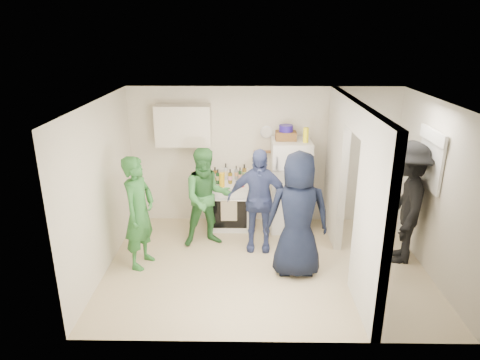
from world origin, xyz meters
name	(u,v)px	position (x,y,z in m)	size (l,w,h in m)	color
floor	(266,265)	(0.00, 0.00, 0.00)	(4.80, 4.80, 0.00)	#C6B08C
wall_back	(263,156)	(0.00, 1.70, 1.25)	(4.80, 4.80, 0.00)	silver
wall_front	(275,246)	(0.00, -1.70, 1.25)	(4.80, 4.80, 0.00)	silver
wall_left	(102,189)	(-2.40, 0.00, 1.25)	(3.40, 3.40, 0.00)	silver
wall_right	(435,190)	(2.40, 0.00, 1.25)	(3.40, 3.40, 0.00)	silver
ceiling	(269,102)	(0.00, 0.00, 2.50)	(4.80, 4.80, 0.00)	white
partition_pier_back	(336,167)	(1.20, 1.10, 1.25)	(0.12, 1.20, 2.50)	silver
partition_pier_front	(372,223)	(1.20, -1.10, 1.25)	(0.12, 1.20, 2.50)	silver
partition_header	(358,117)	(1.20, 0.00, 2.30)	(0.12, 1.00, 0.40)	silver
stove	(230,205)	(-0.60, 1.37, 0.43)	(0.72, 0.60, 0.86)	white
upper_cabinet	(183,125)	(-1.40, 1.52, 1.85)	(0.95, 0.34, 0.70)	silver
fridge	(290,186)	(0.47, 1.34, 0.82)	(0.67, 0.65, 1.63)	white
wicker_basket	(286,136)	(0.37, 1.39, 1.71)	(0.35, 0.25, 0.15)	brown
blue_bowl	(286,128)	(0.37, 1.39, 1.84)	(0.24, 0.24, 0.11)	navy
yellow_cup_stack_top	(306,135)	(0.69, 1.24, 1.76)	(0.09, 0.09, 0.25)	yellow
wall_clock	(266,132)	(0.05, 1.68, 1.70)	(0.22, 0.22, 0.03)	white
spice_shelf	(263,152)	(0.00, 1.65, 1.35)	(0.35, 0.08, 0.03)	olive
nook_window	(432,159)	(2.38, 0.20, 1.65)	(0.03, 0.70, 0.80)	black
nook_window_frame	(431,159)	(2.36, 0.20, 1.65)	(0.04, 0.76, 0.86)	white
nook_valance	(433,136)	(2.34, 0.20, 2.00)	(0.04, 0.82, 0.18)	white
yellow_cup_stack_stove	(222,180)	(-0.72, 1.15, 0.98)	(0.09, 0.09, 0.25)	#E9B213
red_cup	(242,183)	(-0.38, 1.17, 0.92)	(0.09, 0.09, 0.12)	red
person_green_left	(139,212)	(-1.89, 0.02, 0.87)	(0.63, 0.41, 1.73)	#2D7234
person_green_center	(207,198)	(-0.94, 0.71, 0.83)	(0.81, 0.63, 1.66)	#33753D
person_denim	(258,200)	(-0.11, 0.57, 0.85)	(1.00, 0.41, 1.70)	#3A4C7F
person_navy	(298,215)	(0.43, -0.18, 0.93)	(0.91, 0.59, 1.86)	black
person_nook	(405,203)	(2.10, 0.24, 0.95)	(1.23, 0.71, 1.90)	black
bottle_a	(215,174)	(-0.86, 1.49, 0.98)	(0.08, 0.08, 0.25)	brown
bottle_b	(218,176)	(-0.80, 1.31, 0.99)	(0.07, 0.07, 0.26)	#16431F
bottle_c	(226,171)	(-0.67, 1.53, 1.01)	(0.07, 0.07, 0.30)	#ACB3BB
bottle_d	(230,176)	(-0.59, 1.32, 0.99)	(0.07, 0.07, 0.26)	brown
bottle_e	(236,173)	(-0.49, 1.54, 0.99)	(0.06, 0.06, 0.26)	#90959F
bottle_f	(240,175)	(-0.42, 1.39, 1.00)	(0.06, 0.06, 0.27)	#143820
bottle_g	(244,172)	(-0.34, 1.52, 1.00)	(0.08, 0.08, 0.29)	olive
bottle_h	(213,178)	(-0.89, 1.24, 0.99)	(0.06, 0.06, 0.25)	#989CA3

